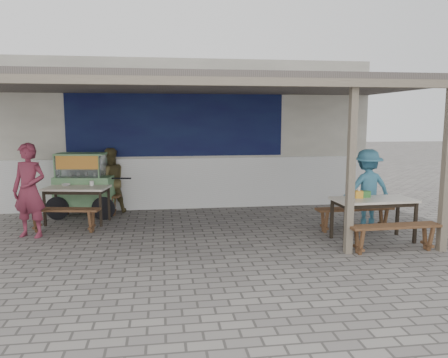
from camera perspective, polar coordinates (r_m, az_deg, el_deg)
ground at (r=7.61m, az=-3.64°, el=-8.34°), size 60.00×60.00×0.00m
back_wall at (r=10.89m, az=-5.23°, el=5.75°), size 9.00×1.28×3.50m
warung_roof at (r=8.22m, az=-4.21°, el=11.99°), size 9.00×4.21×2.81m
table_left at (r=9.35m, az=-18.65°, el=-1.49°), size 1.35×0.89×0.75m
bench_left_street at (r=8.77m, az=-20.19°, el=-4.40°), size 1.38×0.52×0.45m
bench_left_wall at (r=10.06m, az=-17.15°, el=-2.71°), size 1.38×0.52×0.45m
table_right at (r=8.02m, az=18.95°, el=-3.00°), size 1.42×0.71×0.75m
bench_right_street at (r=7.52m, az=21.36°, el=-6.42°), size 1.51×0.33×0.45m
bench_right_wall at (r=8.68m, az=16.68°, el=-4.33°), size 1.51×0.33×0.45m
vendor_cart at (r=9.92m, az=-17.88°, el=-0.42°), size 1.79×0.85×1.39m
patron_street_side at (r=8.56m, az=-24.09°, el=-1.36°), size 0.71×0.58×1.70m
patron_wall_side at (r=10.16m, az=-14.68°, el=-0.20°), size 0.86×0.76×1.47m
patron_right_table at (r=9.03m, az=18.19°, el=-1.15°), size 1.02×0.62×1.53m
tissue_box at (r=7.99m, az=17.21°, el=-1.92°), size 0.16×0.16×0.13m
donation_box at (r=8.08m, az=17.91°, el=-1.89°), size 0.19×0.14×0.11m
condiment_jar at (r=9.45m, az=-16.89°, el=-0.51°), size 0.09×0.09×0.10m
condiment_bowl at (r=9.56m, az=-19.95°, el=-0.71°), size 0.23×0.23×0.04m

